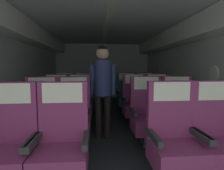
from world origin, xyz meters
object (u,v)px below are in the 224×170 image
seat_c_right_aisle (157,103)px  flight_attendant (103,82)px  seat_a_left_aisle (62,146)px  seat_c_left_aisle (80,105)px  seat_a_right_window (174,142)px  seat_b_right_aisle (178,115)px  seat_a_right_aisle (219,140)px  seat_b_left_window (41,119)px  seat_c_right_window (135,104)px  seat_a_left_window (8,148)px  seat_b_left_aisle (74,118)px  seat_d_right_aisle (145,96)px  seat_c_left_window (56,105)px  seat_d_left_window (65,97)px  seat_b_right_window (147,116)px  seat_d_left_aisle (84,97)px  seat_d_right_window (127,96)px

seat_c_right_aisle → flight_attendant: (-1.20, -0.66, 0.52)m
seat_a_left_aisle → seat_c_left_aisle: same height
seat_a_right_window → seat_b_right_aisle: bearing=62.5°
seat_a_left_aisle → seat_a_right_aisle: 1.63m
seat_b_left_window → seat_c_right_window: 1.91m
seat_b_right_aisle → seat_c_right_window: same height
seat_a_left_window → seat_b_left_aisle: (0.49, 0.98, 0.00)m
seat_d_right_aisle → seat_c_left_window: bearing=-155.4°
seat_c_right_window → seat_b_left_aisle: bearing=-139.8°
seat_d_left_window → flight_attendant: size_ratio=0.68×
seat_b_left_aisle → seat_c_right_aisle: same height
seat_c_left_window → seat_d_right_aisle: 2.33m
seat_d_right_aisle → seat_b_right_window: bearing=-104.4°
seat_a_left_window → seat_d_left_aisle: size_ratio=1.00×
seat_c_right_window → seat_d_right_aisle: 1.08m
seat_b_left_aisle → seat_c_right_window: size_ratio=1.00×
seat_b_right_aisle → flight_attendant: size_ratio=0.68×
seat_a_right_aisle → seat_d_left_aisle: 3.34m
seat_b_left_window → seat_b_right_window: (1.63, 0.00, 0.00)m
seat_c_right_window → seat_d_left_aisle: 1.50m
seat_b_left_aisle → flight_attendant: (0.45, 0.32, 0.52)m
seat_c_right_aisle → seat_d_left_aisle: size_ratio=1.00×
seat_b_right_window → seat_d_left_aisle: same height
seat_c_right_window → flight_attendant: bearing=-137.1°
seat_b_left_aisle → seat_d_right_aisle: size_ratio=1.00×
seat_c_left_window → seat_a_right_aisle: bearing=-42.4°
seat_a_right_aisle → seat_b_right_window: bearing=116.8°
seat_a_left_aisle → seat_b_right_window: (1.13, 0.99, 0.00)m
seat_c_right_window → flight_attendant: 1.09m
seat_c_right_window → seat_b_right_aisle: bearing=-62.7°
seat_a_left_window → flight_attendant: flight_attendant is taller
seat_c_left_aisle → seat_c_right_window: (1.15, 0.00, 0.00)m
seat_a_left_aisle → seat_d_right_window: 3.15m
seat_c_right_window → seat_d_left_window: (-1.64, 0.97, 0.00)m
seat_c_right_aisle → seat_d_right_aisle: (-0.01, 0.95, 0.00)m
seat_b_left_window → seat_b_left_aisle: 0.49m
seat_a_left_window → seat_a_right_window: size_ratio=1.00×
seat_b_right_aisle → seat_b_left_aisle: bearing=-179.9°
seat_a_right_aisle → seat_d_right_window: size_ratio=1.00×
seat_a_left_window → seat_c_right_aisle: bearing=42.4°
seat_a_left_window → seat_a_right_aisle: 2.14m
seat_b_right_window → seat_d_left_aisle: (-1.14, 1.94, 0.00)m
seat_b_right_aisle → seat_d_left_window: size_ratio=1.00×
seat_a_left_window → seat_a_right_window: 1.64m
seat_c_left_aisle → seat_d_left_aisle: bearing=89.8°
seat_d_right_window → seat_d_left_aisle: bearing=-179.3°
seat_a_right_aisle → seat_c_right_window: size_ratio=1.00×
seat_a_left_aisle → seat_b_left_window: size_ratio=1.00×
seat_a_left_window → seat_c_right_aisle: same height
seat_a_left_aisle → seat_a_right_aisle: (1.63, 0.01, 0.00)m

